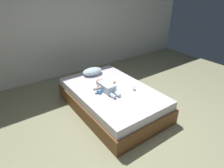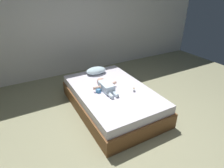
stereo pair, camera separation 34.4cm
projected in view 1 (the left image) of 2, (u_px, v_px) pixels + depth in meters
ground_plane at (146, 135)px, 3.03m from camera, size 8.00×8.00×0.00m
wall_behind_bed at (62, 19)px, 4.53m from camera, size 8.00×0.12×2.82m
bed at (112, 99)px, 3.59m from camera, size 1.30×2.05×0.43m
pillow at (92, 71)px, 4.03m from camera, size 0.44×0.29×0.14m
baby at (106, 86)px, 3.43m from camera, size 0.48×0.63×0.15m
toothbrush at (109, 83)px, 3.68m from camera, size 0.08×0.13×0.02m
toy_block at (99, 92)px, 3.34m from camera, size 0.09×0.09×0.07m
baby_bottle at (134, 88)px, 3.46m from camera, size 0.09×0.12×0.07m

